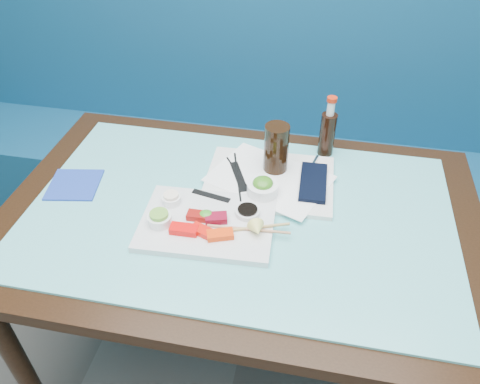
% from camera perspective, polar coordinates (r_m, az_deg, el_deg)
% --- Properties ---
extents(booth_bench, '(3.00, 0.56, 1.17)m').
position_cam_1_polar(booth_bench, '(2.25, 4.11, 4.53)').
color(booth_bench, navy).
rests_on(booth_bench, ground).
extents(dining_table, '(1.40, 0.90, 0.75)m').
position_cam_1_polar(dining_table, '(1.42, -0.10, -5.02)').
color(dining_table, black).
rests_on(dining_table, ground).
extents(glass_top, '(1.22, 0.76, 0.01)m').
position_cam_1_polar(glass_top, '(1.36, -0.10, -2.42)').
color(glass_top, '#5FBDBF').
rests_on(glass_top, dining_table).
extents(sashimi_plate, '(0.38, 0.28, 0.02)m').
position_cam_1_polar(sashimi_plate, '(1.31, -4.01, -3.81)').
color(sashimi_plate, silver).
rests_on(sashimi_plate, glass_top).
extents(salmon_left, '(0.08, 0.04, 0.02)m').
position_cam_1_polar(salmon_left, '(1.27, -6.84, -4.55)').
color(salmon_left, '#F10B09').
rests_on(salmon_left, sashimi_plate).
extents(salmon_mid, '(0.07, 0.05, 0.02)m').
position_cam_1_polar(salmon_mid, '(1.27, -4.60, -4.76)').
color(salmon_mid, red).
rests_on(salmon_mid, sashimi_plate).
extents(salmon_right, '(0.08, 0.06, 0.02)m').
position_cam_1_polar(salmon_right, '(1.25, -2.44, -5.23)').
color(salmon_right, '#F73B09').
rests_on(salmon_right, sashimi_plate).
extents(tuna_left, '(0.06, 0.03, 0.02)m').
position_cam_1_polar(tuna_left, '(1.31, -5.26, -2.89)').
color(tuna_left, maroon).
rests_on(tuna_left, sashimi_plate).
extents(tuna_right, '(0.07, 0.05, 0.02)m').
position_cam_1_polar(tuna_right, '(1.30, -2.92, -3.20)').
color(tuna_right, maroon).
rests_on(tuna_right, sashimi_plate).
extents(seaweed_garnish, '(0.04, 0.04, 0.02)m').
position_cam_1_polar(seaweed_garnish, '(1.31, -4.15, -2.81)').
color(seaweed_garnish, '#379121').
rests_on(seaweed_garnish, sashimi_plate).
extents(ramekin_wasabi, '(0.08, 0.08, 0.03)m').
position_cam_1_polar(ramekin_wasabi, '(1.30, -9.76, -3.32)').
color(ramekin_wasabi, white).
rests_on(ramekin_wasabi, sashimi_plate).
extents(wasabi_fill, '(0.06, 0.06, 0.01)m').
position_cam_1_polar(wasabi_fill, '(1.29, -9.86, -2.70)').
color(wasabi_fill, '#69AA36').
rests_on(wasabi_fill, ramekin_wasabi).
extents(ramekin_ginger, '(0.07, 0.07, 0.02)m').
position_cam_1_polar(ramekin_ginger, '(1.37, -8.35, -0.91)').
color(ramekin_ginger, white).
rests_on(ramekin_ginger, sashimi_plate).
extents(ginger_fill, '(0.06, 0.06, 0.01)m').
position_cam_1_polar(ginger_fill, '(1.36, -8.41, -0.40)').
color(ginger_fill, white).
rests_on(ginger_fill, ramekin_ginger).
extents(soy_dish, '(0.09, 0.09, 0.01)m').
position_cam_1_polar(soy_dish, '(1.32, 0.92, -2.44)').
color(soy_dish, silver).
rests_on(soy_dish, sashimi_plate).
extents(soy_fill, '(0.06, 0.06, 0.01)m').
position_cam_1_polar(soy_fill, '(1.31, 0.93, -2.13)').
color(soy_fill, black).
rests_on(soy_fill, soy_dish).
extents(lemon_wedge, '(0.06, 0.05, 0.05)m').
position_cam_1_polar(lemon_wedge, '(1.25, 2.07, -4.54)').
color(lemon_wedge, '#F7ED75').
rests_on(lemon_wedge, sashimi_plate).
extents(chopstick_sleeve, '(0.12, 0.04, 0.00)m').
position_cam_1_polar(chopstick_sleeve, '(1.38, -3.55, -0.45)').
color(chopstick_sleeve, black).
rests_on(chopstick_sleeve, sashimi_plate).
extents(wooden_chopstick_a, '(0.24, 0.09, 0.01)m').
position_cam_1_polar(wooden_chopstick_a, '(1.27, 0.61, -4.49)').
color(wooden_chopstick_a, tan).
rests_on(wooden_chopstick_a, sashimi_plate).
extents(wooden_chopstick_b, '(0.23, 0.02, 0.01)m').
position_cam_1_polar(wooden_chopstick_b, '(1.27, 1.05, -4.56)').
color(wooden_chopstick_b, tan).
rests_on(wooden_chopstick_b, sashimi_plate).
extents(serving_tray, '(0.40, 0.31, 0.01)m').
position_cam_1_polar(serving_tray, '(1.46, 3.59, 1.40)').
color(serving_tray, white).
rests_on(serving_tray, glass_top).
extents(paper_placemat, '(0.41, 0.36, 0.00)m').
position_cam_1_polar(paper_placemat, '(1.45, 3.61, 1.66)').
color(paper_placemat, white).
rests_on(paper_placemat, serving_tray).
extents(seaweed_bowl, '(0.11, 0.11, 0.04)m').
position_cam_1_polar(seaweed_bowl, '(1.39, 2.77, 0.41)').
color(seaweed_bowl, white).
rests_on(seaweed_bowl, serving_tray).
extents(seaweed_salad, '(0.07, 0.07, 0.03)m').
position_cam_1_polar(seaweed_salad, '(1.37, 2.80, 1.12)').
color(seaweed_salad, '#397B1C').
rests_on(seaweed_salad, seaweed_bowl).
extents(cola_glass, '(0.09, 0.09, 0.16)m').
position_cam_1_polar(cola_glass, '(1.45, 4.44, 5.34)').
color(cola_glass, black).
rests_on(cola_glass, serving_tray).
extents(navy_pouch, '(0.09, 0.19, 0.01)m').
position_cam_1_polar(navy_pouch, '(1.45, 8.91, 1.19)').
color(navy_pouch, black).
rests_on(navy_pouch, serving_tray).
extents(fork, '(0.03, 0.08, 0.01)m').
position_cam_1_polar(fork, '(1.53, 8.98, 3.55)').
color(fork, white).
rests_on(fork, serving_tray).
extents(black_chopstick_a, '(0.07, 0.24, 0.01)m').
position_cam_1_polar(black_chopstick_a, '(1.46, -0.30, 1.95)').
color(black_chopstick_a, black).
rests_on(black_chopstick_a, serving_tray).
extents(black_chopstick_b, '(0.13, 0.18, 0.01)m').
position_cam_1_polar(black_chopstick_b, '(1.46, 0.01, 1.91)').
color(black_chopstick_b, black).
rests_on(black_chopstick_b, serving_tray).
extents(tray_sleeve, '(0.09, 0.15, 0.00)m').
position_cam_1_polar(tray_sleeve, '(1.46, -0.14, 1.90)').
color(tray_sleeve, black).
rests_on(tray_sleeve, serving_tray).
extents(cola_bottle_body, '(0.06, 0.06, 0.15)m').
position_cam_1_polar(cola_bottle_body, '(1.58, 10.58, 6.92)').
color(cola_bottle_body, black).
rests_on(cola_bottle_body, glass_top).
extents(cola_bottle_neck, '(0.03, 0.03, 0.05)m').
position_cam_1_polar(cola_bottle_neck, '(1.53, 11.02, 10.01)').
color(cola_bottle_neck, silver).
rests_on(cola_bottle_neck, cola_bottle_body).
extents(cola_bottle_cap, '(0.04, 0.04, 0.01)m').
position_cam_1_polar(cola_bottle_cap, '(1.51, 11.17, 11.02)').
color(cola_bottle_cap, red).
rests_on(cola_bottle_cap, cola_bottle_neck).
extents(blue_napkin, '(0.17, 0.17, 0.01)m').
position_cam_1_polar(blue_napkin, '(1.54, -19.54, 0.86)').
color(blue_napkin, '#1C399C').
rests_on(blue_napkin, glass_top).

